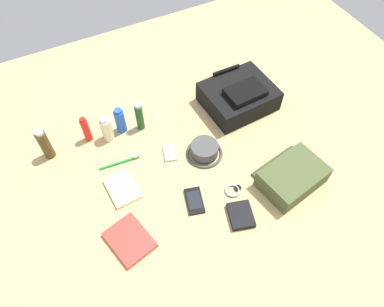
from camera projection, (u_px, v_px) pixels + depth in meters
ground_plane at (192, 160)px, 1.56m from camera, size 2.64×2.02×0.02m
backpack at (239, 96)px, 1.69m from camera, size 0.33×0.28×0.13m
toiletry_pouch at (292, 177)px, 1.45m from camera, size 0.28×0.26×0.09m
bucket_hat at (205, 151)px, 1.55m from camera, size 0.16×0.16×0.06m
cologne_bottle at (45, 144)px, 1.50m from camera, size 0.04×0.04×0.16m
sunscreen_spray at (86, 129)px, 1.56m from camera, size 0.03×0.03×0.14m
lotion_bottle at (107, 129)px, 1.57m from camera, size 0.05×0.05×0.13m
deodorant_spray at (120, 121)px, 1.60m from camera, size 0.04×0.04×0.13m
shampoo_bottle at (140, 117)px, 1.60m from camera, size 0.03×0.03×0.15m
paperback_novel at (130, 240)px, 1.33m from camera, size 0.17×0.20×0.02m
cell_phone at (194, 201)px, 1.43m from camera, size 0.09×0.13×0.01m
media_player at (170, 153)px, 1.56m from camera, size 0.07×0.09×0.01m
wristwatch at (233, 190)px, 1.46m from camera, size 0.07×0.06×0.01m
toothbrush at (122, 162)px, 1.54m from camera, size 0.17×0.02×0.02m
wallet at (241, 215)px, 1.39m from camera, size 0.12×0.13×0.02m
notepad at (122, 189)px, 1.46m from camera, size 0.12×0.16×0.02m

